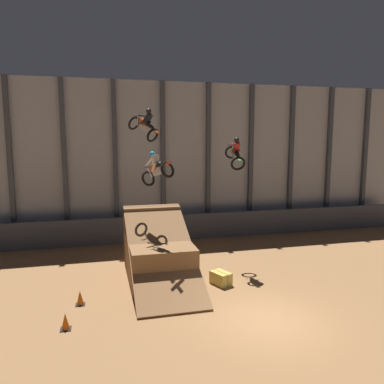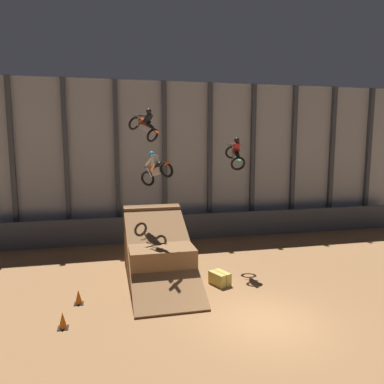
{
  "view_description": "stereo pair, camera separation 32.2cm",
  "coord_description": "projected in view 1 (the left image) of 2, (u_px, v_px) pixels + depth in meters",
  "views": [
    {
      "loc": [
        -5.63,
        -11.48,
        6.38
      ],
      "look_at": [
        -1.08,
        6.57,
        3.75
      ],
      "focal_mm": 35.0,
      "sensor_mm": 36.0,
      "label": 1
    },
    {
      "loc": [
        -5.32,
        -11.56,
        6.38
      ],
      "look_at": [
        -1.08,
        6.57,
        3.75
      ],
      "focal_mm": 35.0,
      "sensor_mm": 36.0,
      "label": 2
    }
  ],
  "objects": [
    {
      "name": "rider_bike_center_air",
      "position": [
        157.0,
        169.0,
        16.6
      ],
      "size": [
        1.5,
        1.8,
        1.64
      ],
      "rotation": [
        -0.35,
        0.0,
        0.55
      ],
      "color": "black"
    },
    {
      "name": "ground_plane",
      "position": [
        267.0,
        320.0,
        13.28
      ],
      "size": [
        60.0,
        60.0,
        0.0
      ],
      "primitive_type": "plane",
      "color": "#996B42"
    },
    {
      "name": "arena_back_wall",
      "position": [
        185.0,
        160.0,
        24.7
      ],
      "size": [
        32.0,
        0.4,
        10.05
      ],
      "color": "#A3A8B2",
      "rests_on": "ground_plane"
    },
    {
      "name": "traffic_cone_near_ramp",
      "position": [
        65.0,
        322.0,
        12.61
      ],
      "size": [
        0.36,
        0.36,
        0.58
      ],
      "color": "black",
      "rests_on": "ground_plane"
    },
    {
      "name": "rider_bike_left_air",
      "position": [
        145.0,
        125.0,
        18.45
      ],
      "size": [
        1.62,
        1.76,
        1.69
      ],
      "rotation": [
        0.45,
        0.0,
        0.68
      ],
      "color": "black"
    },
    {
      "name": "hay_bale_trackside",
      "position": [
        221.0,
        278.0,
        16.56
      ],
      "size": [
        0.91,
        1.06,
        0.57
      ],
      "rotation": [
        0.0,
        0.0,
        1.98
      ],
      "color": "#CCB751",
      "rests_on": "ground_plane"
    },
    {
      "name": "dirt_ramp",
      "position": [
        158.0,
        254.0,
        17.54
      ],
      "size": [
        2.85,
        6.27,
        3.15
      ],
      "color": "olive",
      "rests_on": "ground_plane"
    },
    {
      "name": "traffic_cone_arena_edge",
      "position": [
        80.0,
        298.0,
        14.5
      ],
      "size": [
        0.36,
        0.36,
        0.58
      ],
      "color": "black",
      "rests_on": "ground_plane"
    },
    {
      "name": "rider_bike_right_air",
      "position": [
        235.0,
        154.0,
        18.66
      ],
      "size": [
        0.91,
        1.89,
        1.67
      ],
      "rotation": [
        0.37,
        0.0,
        -0.11
      ],
      "color": "black"
    },
    {
      "name": "lower_barrier",
      "position": [
        190.0,
        227.0,
        24.03
      ],
      "size": [
        31.36,
        0.2,
        1.64
      ],
      "color": "#474C56",
      "rests_on": "ground_plane"
    }
  ]
}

